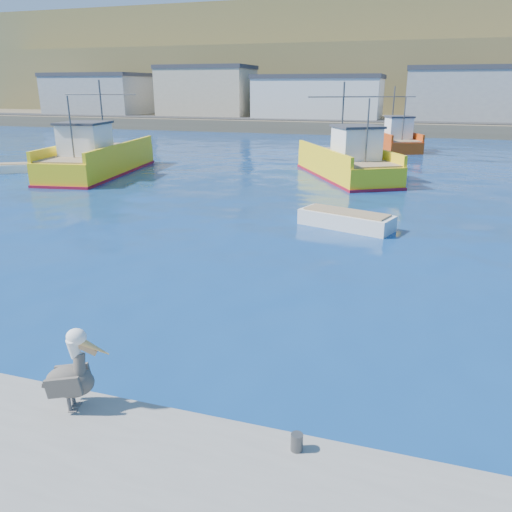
% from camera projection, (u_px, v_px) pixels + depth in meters
% --- Properties ---
extents(ground, '(260.00, 260.00, 0.00)m').
position_uv_depth(ground, '(208.00, 349.00, 12.16)').
color(ground, navy).
rests_on(ground, ground).
extents(dock_bollards, '(36.20, 0.20, 0.30)m').
position_uv_depth(dock_bollards, '(163.00, 414.00, 8.71)').
color(dock_bollards, '#4C4C4C').
rests_on(dock_bollards, dock).
extents(far_shore, '(200.00, 81.00, 24.00)m').
position_uv_depth(far_shore, '(402.00, 72.00, 107.85)').
color(far_shore, brown).
rests_on(far_shore, ground).
extents(trawler_yellow_a, '(5.75, 12.42, 6.60)m').
position_uv_depth(trawler_yellow_a, '(97.00, 159.00, 36.07)').
color(trawler_yellow_a, yellow).
rests_on(trawler_yellow_a, ground).
extents(trawler_yellow_b, '(8.64, 11.30, 6.46)m').
position_uv_depth(trawler_yellow_b, '(347.00, 163.00, 34.70)').
color(trawler_yellow_b, yellow).
rests_on(trawler_yellow_b, ground).
extents(boat_orange, '(5.98, 8.98, 6.09)m').
position_uv_depth(boat_orange, '(394.00, 139.00, 49.98)').
color(boat_orange, '#CA3D0C').
rests_on(boat_orange, ground).
extents(skiff_left, '(3.89, 3.05, 0.82)m').
position_uv_depth(skiff_left, '(5.00, 169.00, 37.02)').
color(skiff_left, silver).
rests_on(skiff_left, ground).
extents(skiff_mid, '(4.48, 2.74, 0.92)m').
position_uv_depth(skiff_mid, '(346.00, 221.00, 22.57)').
color(skiff_mid, silver).
rests_on(skiff_mid, ground).
extents(pelican, '(1.29, 0.74, 1.61)m').
position_uv_depth(pelican, '(72.00, 375.00, 8.91)').
color(pelican, '#595451').
rests_on(pelican, dock).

